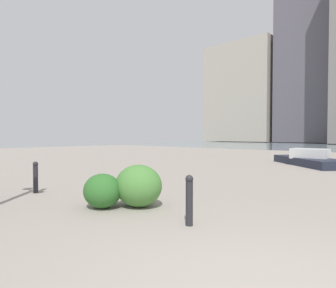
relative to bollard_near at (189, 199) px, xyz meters
name	(u,v)px	position (x,y,z in m)	size (l,w,h in m)	color
building_annex	(311,57)	(18.62, -67.14, 19.00)	(12.82, 11.67, 38.87)	#5B5660
building_highrise	(242,93)	(35.05, -65.69, 12.20)	(17.93, 10.09, 25.26)	#B2A899
bollard_near	(189,199)	(0.00, 0.00, 0.00)	(0.13, 0.13, 0.83)	#232328
bollard_mid	(36,176)	(4.62, 0.59, -0.01)	(0.13, 0.13, 0.81)	#232328
shrub_low	(139,186)	(1.57, -0.27, 0.00)	(1.03, 0.92, 0.87)	#477F38
shrub_round	(102,191)	(2.02, 0.31, -0.08)	(0.82, 0.74, 0.70)	#2D6628
boat	(310,161)	(1.68, -11.59, -0.22)	(4.46, 4.29, 0.95)	#1E2333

